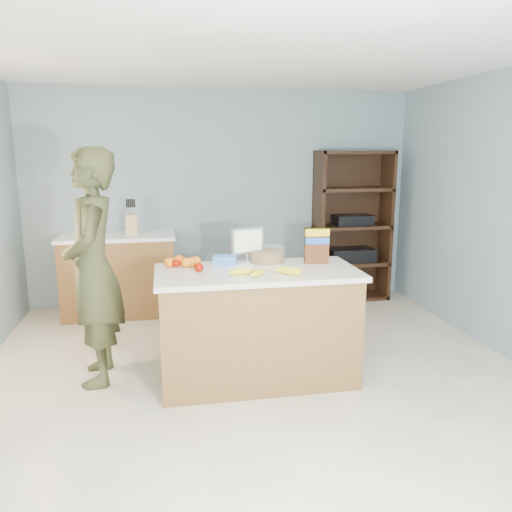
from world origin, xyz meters
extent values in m
cube|color=beige|center=(0.00, 0.00, 0.00)|extent=(4.50, 5.00, 0.02)
cube|color=gray|center=(0.00, 2.50, 1.25)|extent=(4.50, 0.02, 2.50)
cube|color=gray|center=(0.00, -2.50, 1.25)|extent=(4.50, 0.02, 2.50)
cube|color=white|center=(0.00, 0.00, 2.50)|extent=(4.50, 5.00, 0.02)
cube|color=brown|center=(0.00, 0.30, 0.43)|extent=(1.50, 0.70, 0.86)
cube|color=silver|center=(0.00, 0.30, 0.88)|extent=(1.56, 0.76, 0.04)
cube|color=black|center=(0.00, 0.30, 0.05)|extent=(1.46, 0.66, 0.10)
cube|color=brown|center=(-1.20, 2.20, 0.43)|extent=(1.20, 0.60, 0.86)
cube|color=white|center=(-1.20, 2.20, 0.88)|extent=(1.24, 0.62, 0.04)
cube|color=black|center=(1.55, 2.48, 0.90)|extent=(0.90, 0.04, 1.80)
cube|color=black|center=(1.12, 2.30, 0.90)|extent=(0.04, 0.40, 1.80)
cube|color=black|center=(1.98, 2.30, 0.90)|extent=(0.04, 0.40, 1.80)
cube|color=black|center=(1.55, 2.30, 0.02)|extent=(0.90, 0.40, 0.04)
cube|color=black|center=(1.55, 2.30, 0.45)|extent=(0.90, 0.40, 0.04)
cube|color=black|center=(1.55, 2.30, 0.90)|extent=(0.90, 0.40, 0.04)
cube|color=black|center=(1.55, 2.30, 1.35)|extent=(0.90, 0.40, 0.04)
cube|color=black|center=(1.55, 2.30, 1.78)|extent=(0.90, 0.40, 0.04)
cube|color=black|center=(1.55, 2.30, 0.55)|extent=(0.55, 0.32, 0.16)
cube|color=black|center=(1.55, 2.30, 0.98)|extent=(0.45, 0.30, 0.12)
imported|color=#383A1E|center=(-1.24, 0.53, 0.92)|extent=(0.48, 0.70, 1.83)
cube|color=tan|center=(-1.04, 2.15, 1.01)|extent=(0.12, 0.10, 0.22)
cylinder|color=black|center=(-1.08, 2.15, 1.17)|extent=(0.02, 0.02, 0.09)
cylinder|color=black|center=(-1.06, 2.15, 1.17)|extent=(0.02, 0.02, 0.09)
cylinder|color=black|center=(-1.04, 2.15, 1.17)|extent=(0.02, 0.02, 0.09)
cylinder|color=black|center=(-1.02, 2.15, 1.17)|extent=(0.02, 0.02, 0.09)
cylinder|color=black|center=(-1.00, 2.15, 1.17)|extent=(0.02, 0.02, 0.09)
cube|color=white|center=(-0.10, 0.45, 0.90)|extent=(0.22, 0.12, 0.00)
cube|color=white|center=(0.10, 0.39, 0.90)|extent=(0.23, 0.12, 0.00)
ellipsoid|color=yellow|center=(-0.14, 0.18, 0.92)|extent=(0.22, 0.08, 0.05)
ellipsoid|color=yellow|center=(-0.03, 0.12, 0.92)|extent=(0.18, 0.20, 0.05)
ellipsoid|color=yellow|center=(0.21, 0.16, 0.92)|extent=(0.22, 0.12, 0.05)
ellipsoid|color=yellow|center=(0.21, 0.11, 0.92)|extent=(0.18, 0.19, 0.05)
sphere|color=#870E01|center=(-0.61, 0.50, 0.94)|extent=(0.07, 0.07, 0.07)
sphere|color=#870E01|center=(-0.45, 0.32, 0.94)|extent=(0.07, 0.07, 0.07)
sphere|color=orange|center=(-0.61, 0.52, 0.94)|extent=(0.08, 0.08, 0.08)
sphere|color=orange|center=(-0.58, 0.60, 0.94)|extent=(0.08, 0.08, 0.08)
sphere|color=orange|center=(-0.53, 0.48, 0.94)|extent=(0.08, 0.08, 0.08)
sphere|color=orange|center=(-0.45, 0.52, 0.94)|extent=(0.08, 0.08, 0.08)
sphere|color=orange|center=(-0.67, 0.51, 0.94)|extent=(0.08, 0.08, 0.08)
sphere|color=orange|center=(-0.49, 0.49, 0.94)|extent=(0.08, 0.08, 0.08)
cube|color=blue|center=(-0.22, 0.51, 0.94)|extent=(0.20, 0.15, 0.08)
cylinder|color=#267219|center=(0.13, 0.55, 0.95)|extent=(0.27, 0.27, 0.09)
cylinder|color=white|center=(0.13, 0.55, 0.97)|extent=(0.30, 0.30, 0.13)
cylinder|color=silver|center=(-0.02, 0.63, 0.91)|extent=(0.12, 0.12, 0.01)
cylinder|color=silver|center=(-0.02, 0.63, 0.94)|extent=(0.02, 0.02, 0.05)
cube|color=silver|center=(-0.02, 0.63, 1.07)|extent=(0.28, 0.10, 0.22)
cube|color=yellow|center=(-0.02, 0.61, 1.07)|extent=(0.23, 0.06, 0.18)
cube|color=#592B14|center=(0.52, 0.44, 1.04)|extent=(0.20, 0.09, 0.29)
cube|color=yellow|center=(0.52, 0.44, 1.16)|extent=(0.20, 0.10, 0.06)
cube|color=blue|center=(0.52, 0.44, 1.09)|extent=(0.20, 0.10, 0.05)
camera|label=1|loc=(-0.70, -3.37, 1.80)|focal=35.00mm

